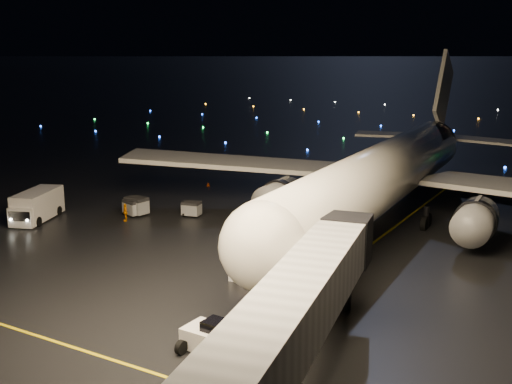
# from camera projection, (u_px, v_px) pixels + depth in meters

# --- Properties ---
(lane_centre) EXTENTS (0.25, 80.00, 0.02)m
(lane_centre) POSITION_uv_depth(u_px,v_px,m) (359.00, 253.00, 54.79)
(lane_centre) COLOR #CEB608
(lane_centre) RESTS_ON ground
(airliner) EXTENTS (61.87, 59.06, 16.77)m
(airliner) POSITION_uv_depth(u_px,v_px,m) (392.00, 138.00, 63.60)
(airliner) COLOR silver
(airliner) RESTS_ON ground
(pushback_tug) EXTENTS (4.08, 2.27, 1.90)m
(pushback_tug) POSITION_uv_depth(u_px,v_px,m) (217.00, 336.00, 37.06)
(pushback_tug) COLOR silver
(pushback_tug) RESTS_ON ground
(belt_loader) EXTENTS (6.99, 2.30, 3.34)m
(belt_loader) POSITION_uv_depth(u_px,v_px,m) (262.00, 261.00, 47.78)
(belt_loader) COLOR silver
(belt_loader) RESTS_ON ground
(service_truck) EXTENTS (5.32, 8.61, 3.03)m
(service_truck) POSITION_uv_depth(u_px,v_px,m) (38.00, 205.00, 65.07)
(service_truck) COLOR silver
(service_truck) RESTS_ON ground
(crew_c) EXTENTS (1.05, 1.07, 1.81)m
(crew_c) POSITION_uv_depth(u_px,v_px,m) (125.00, 212.00, 64.68)
(crew_c) COLOR orange
(crew_c) RESTS_ON ground
(safety_cone_0) EXTENTS (0.52, 0.52, 0.53)m
(safety_cone_0) POSITION_uv_depth(u_px,v_px,m) (286.00, 241.00, 57.31)
(safety_cone_0) COLOR #EA4D0B
(safety_cone_0) RESTS_ON ground
(safety_cone_1) EXTENTS (0.59, 0.59, 0.51)m
(safety_cone_1) POSITION_uv_depth(u_px,v_px,m) (256.00, 218.00, 65.18)
(safety_cone_1) COLOR #EA4D0B
(safety_cone_1) RESTS_ON ground
(safety_cone_2) EXTENTS (0.45, 0.45, 0.47)m
(safety_cone_2) POSITION_uv_depth(u_px,v_px,m) (261.00, 212.00, 67.23)
(safety_cone_2) COLOR #EA4D0B
(safety_cone_2) RESTS_ON ground
(safety_cone_3) EXTENTS (0.51, 0.51, 0.53)m
(safety_cone_3) POSITION_uv_depth(u_px,v_px,m) (208.00, 184.00, 80.68)
(safety_cone_3) COLOR #EA4D0B
(safety_cone_3) RESTS_ON ground
(taxiway_lights) EXTENTS (164.00, 92.00, 0.36)m
(taxiway_lights) POSITION_uv_depth(u_px,v_px,m) (462.00, 127.00, 137.28)
(taxiway_lights) COLOR black
(taxiway_lights) RESTS_ON ground
(baggage_cart_0) EXTENTS (2.03, 1.59, 1.55)m
(baggage_cart_0) POSITION_uv_depth(u_px,v_px,m) (192.00, 209.00, 66.46)
(baggage_cart_0) COLOR gray
(baggage_cart_0) RESTS_ON ground
(baggage_cart_1) EXTENTS (2.43, 1.85, 1.90)m
(baggage_cart_1) POSITION_uv_depth(u_px,v_px,m) (137.00, 206.00, 66.93)
(baggage_cart_1) COLOR gray
(baggage_cart_1) RESTS_ON ground
(baggage_cart_2) EXTENTS (2.27, 1.86, 1.67)m
(baggage_cart_2) POSITION_uv_depth(u_px,v_px,m) (133.00, 208.00, 66.72)
(baggage_cart_2) COLOR gray
(baggage_cart_2) RESTS_ON ground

